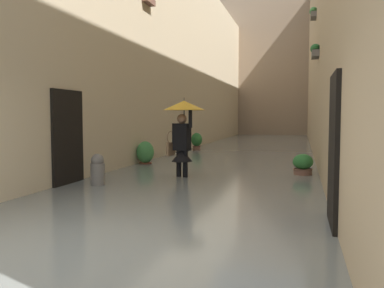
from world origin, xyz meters
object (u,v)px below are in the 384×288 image
potted_plant_far_right (145,155)px  mooring_bollard (98,175)px  potted_plant_near_left (303,168)px  person_wading (183,125)px  potted_plant_mid_right (197,142)px

potted_plant_far_right → mooring_bollard: potted_plant_far_right is taller
potted_plant_near_left → mooring_bollard: bearing=32.7°
person_wading → potted_plant_mid_right: (1.65, -7.60, -0.91)m
potted_plant_mid_right → potted_plant_far_right: size_ratio=1.04×
person_wading → potted_plant_mid_right: bearing=-77.7°
person_wading → mooring_bollard: 2.31m
potted_plant_mid_right → mooring_bollard: 9.13m
person_wading → mooring_bollard: size_ratio=2.40×
potted_plant_near_left → mooring_bollard: size_ratio=0.84×
person_wading → potted_plant_mid_right: person_wading is taller
potted_plant_mid_right → potted_plant_near_left: potted_plant_mid_right is taller
person_wading → potted_plant_far_right: (1.84, -2.21, -0.96)m
person_wading → potted_plant_near_left: person_wading is taller
person_wading → potted_plant_near_left: bearing=-157.5°
person_wading → potted_plant_far_right: 3.03m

